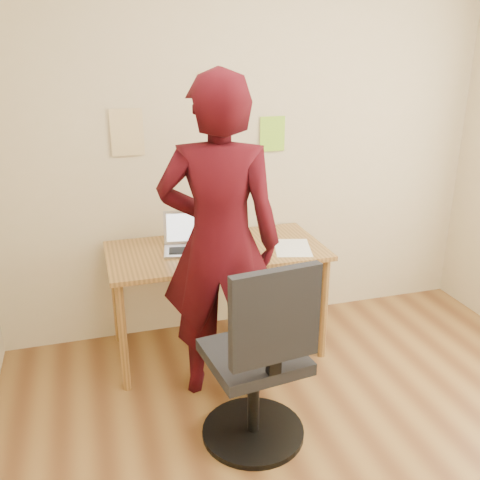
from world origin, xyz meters
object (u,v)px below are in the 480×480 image
object	(u,v)px
phone	(252,256)
office_chair	(260,369)
desk	(216,261)
laptop	(188,242)
person	(220,243)

from	to	relation	value
phone	office_chair	bearing A→B (deg)	-105.98
desk	laptop	bearing A→B (deg)	164.37
desk	office_chair	world-z (taller)	office_chair
phone	person	bearing A→B (deg)	-138.53
office_chair	laptop	bearing A→B (deg)	91.04
desk	person	world-z (taller)	person
laptop	phone	distance (m)	0.43
phone	person	size ratio (longest dim) A/B	0.06
laptop	phone	world-z (taller)	laptop
laptop	office_chair	world-z (taller)	office_chair
desk	laptop	size ratio (longest dim) A/B	3.90
laptop	phone	size ratio (longest dim) A/B	2.95
person	laptop	bearing A→B (deg)	-61.16
laptop	office_chair	distance (m)	1.08
laptop	office_chair	size ratio (longest dim) A/B	0.34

